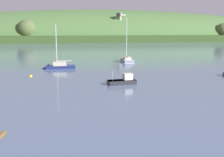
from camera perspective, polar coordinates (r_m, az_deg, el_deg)
name	(u,v)px	position (r m, az deg, el deg)	size (l,w,h in m)	color
far_shoreline_hill	(108,40)	(260.19, -0.88, 7.85)	(511.24, 152.12, 54.58)	#314A21
dockside_crane	(120,27)	(228.61, 1.70, 10.38)	(11.07, 15.83, 22.71)	#4C4C51
sailboat_near_mooring	(126,61)	(83.55, 2.93, 3.65)	(3.24, 8.99, 13.97)	#ADB2BC
sailboat_far_left	(57,68)	(69.35, -11.12, 2.19)	(8.05, 3.26, 11.74)	navy
fishing_boat_moored	(125,82)	(48.77, 2.57, -0.67)	(5.46, 2.84, 3.26)	#232328
mooring_buoy_far_upstream	(31,76)	(59.17, -16.18, 0.42)	(0.67, 0.67, 0.75)	yellow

